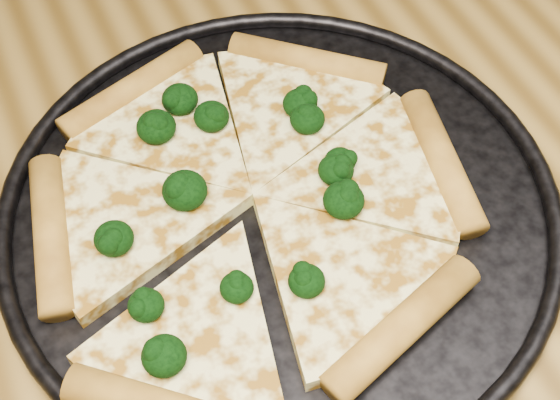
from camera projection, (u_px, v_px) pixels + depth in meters
name	position (u px, v px, depth m)	size (l,w,h in m)	color
dining_table	(229.00, 381.00, 0.59)	(1.20, 0.90, 0.75)	olive
pizza_pan	(280.00, 207.00, 0.56)	(0.39, 0.39, 0.02)	black
pizza	(251.00, 201.00, 0.55)	(0.32, 0.33, 0.02)	#FFF99C
broccoli_florets	(232.00, 185.00, 0.55)	(0.19, 0.22, 0.02)	black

